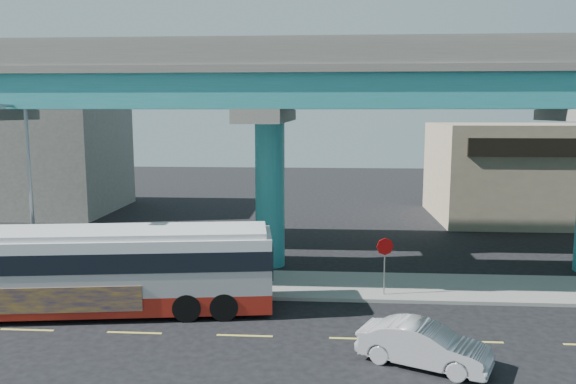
# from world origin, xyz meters

# --- Properties ---
(ground) EXTENTS (120.00, 120.00, 0.00)m
(ground) POSITION_xyz_m (0.00, 0.00, 0.00)
(ground) COLOR black
(ground) RESTS_ON ground
(sidewalk) EXTENTS (70.00, 4.00, 0.15)m
(sidewalk) POSITION_xyz_m (0.00, 5.50, 0.07)
(sidewalk) COLOR gray
(sidewalk) RESTS_ON ground
(lane_markings) EXTENTS (58.00, 0.12, 0.01)m
(lane_markings) POSITION_xyz_m (-0.00, -0.30, 0.01)
(lane_markings) COLOR #D8C64C
(lane_markings) RESTS_ON ground
(viaduct) EXTENTS (52.00, 12.40, 11.70)m
(viaduct) POSITION_xyz_m (-0.00, 9.11, 9.14)
(viaduct) COLOR teal
(viaduct) RESTS_ON ground
(building_beige) EXTENTS (14.00, 10.23, 7.00)m
(building_beige) POSITION_xyz_m (18.00, 22.98, 3.51)
(building_beige) COLOR tan
(building_beige) RESTS_ON ground
(building_concrete) EXTENTS (12.00, 10.00, 9.00)m
(building_concrete) POSITION_xyz_m (-20.00, 24.00, 4.50)
(building_concrete) COLOR gray
(building_concrete) RESTS_ON ground
(transit_bus) EXTENTS (13.26, 4.52, 3.34)m
(transit_bus) POSITION_xyz_m (-5.74, 1.74, 1.83)
(transit_bus) COLOR maroon
(transit_bus) RESTS_ON ground
(sedan) EXTENTS (4.54, 5.17, 1.34)m
(sedan) POSITION_xyz_m (5.93, -2.23, 0.67)
(sedan) COLOR #A1A1A5
(sedan) RESTS_ON ground
(parked_car) EXTENTS (2.87, 4.23, 1.25)m
(parked_car) POSITION_xyz_m (-10.05, 5.57, 0.77)
(parked_car) COLOR #333339
(parked_car) RESTS_ON sidewalk
(street_lamp) EXTENTS (0.50, 2.65, 8.20)m
(street_lamp) POSITION_xyz_m (-9.87, 3.43, 5.45)
(street_lamp) COLOR gray
(street_lamp) RESTS_ON sidewalk
(stop_sign) EXTENTS (0.73, 0.20, 2.47)m
(stop_sign) POSITION_xyz_m (5.35, 4.18, 1.92)
(stop_sign) COLOR gray
(stop_sign) RESTS_ON sidewalk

